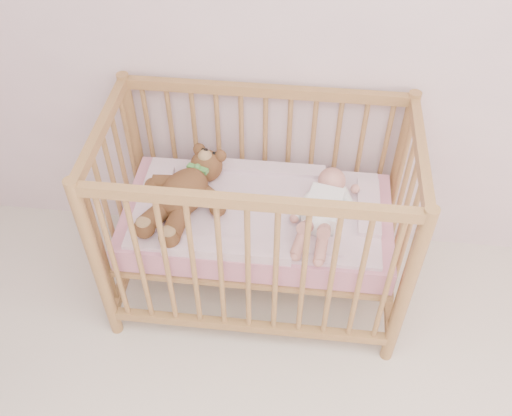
# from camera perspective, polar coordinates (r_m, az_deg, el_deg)

# --- Properties ---
(wall_back) EXTENTS (4.00, 0.02, 2.70)m
(wall_back) POSITION_cam_1_polar(r_m,az_deg,el_deg) (2.43, 9.86, 19.24)
(wall_back) COLOR silver
(wall_back) RESTS_ON floor
(crib) EXTENTS (1.36, 0.76, 1.00)m
(crib) POSITION_cam_1_polar(r_m,az_deg,el_deg) (2.62, 0.12, -1.04)
(crib) COLOR #AB7D48
(crib) RESTS_ON floor
(mattress) EXTENTS (1.22, 0.62, 0.13)m
(mattress) POSITION_cam_1_polar(r_m,az_deg,el_deg) (2.64, 0.12, -1.26)
(mattress) COLOR #C47A95
(mattress) RESTS_ON crib
(blanket) EXTENTS (1.10, 0.58, 0.06)m
(blanket) POSITION_cam_1_polar(r_m,az_deg,el_deg) (2.58, 0.12, -0.13)
(blanket) COLOR pink
(blanket) RESTS_ON mattress
(baby) EXTENTS (0.38, 0.61, 0.14)m
(baby) POSITION_cam_1_polar(r_m,az_deg,el_deg) (2.51, 6.75, 0.20)
(baby) COLOR white
(baby) RESTS_ON blanket
(teddy_bear) EXTENTS (0.60, 0.71, 0.17)m
(teddy_bear) POSITION_cam_1_polar(r_m,az_deg,el_deg) (2.55, -7.19, 1.45)
(teddy_bear) COLOR brown
(teddy_bear) RESTS_ON blanket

